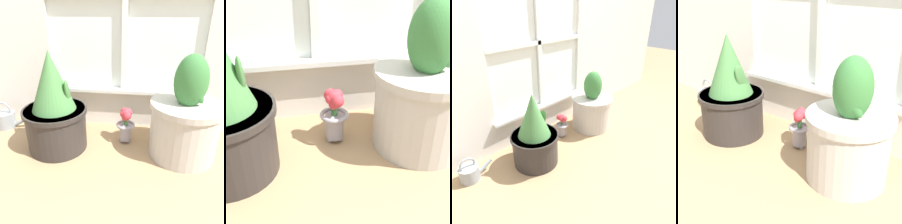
% 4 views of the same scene
% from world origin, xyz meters
% --- Properties ---
extents(ground_plane, '(10.00, 10.00, 0.00)m').
position_xyz_m(ground_plane, '(0.00, 0.00, 0.00)').
color(ground_plane, tan).
extents(potted_plant_left, '(0.39, 0.39, 0.61)m').
position_xyz_m(potted_plant_left, '(-0.38, 0.21, 0.26)').
color(potted_plant_left, '#2D2826').
rests_on(potted_plant_left, ground_plane).
extents(potted_plant_right, '(0.41, 0.41, 0.61)m').
position_xyz_m(potted_plant_right, '(0.38, 0.23, 0.23)').
color(potted_plant_right, '#B7B2A8').
rests_on(potted_plant_right, ground_plane).
extents(flower_vase, '(0.12, 0.12, 0.24)m').
position_xyz_m(flower_vase, '(0.04, 0.32, 0.14)').
color(flower_vase, '#99939E').
rests_on(flower_vase, ground_plane).
extents(watering_can, '(0.26, 0.15, 0.20)m').
position_xyz_m(watering_can, '(-0.86, 0.40, 0.06)').
color(watering_can, gray).
rests_on(watering_can, ground_plane).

